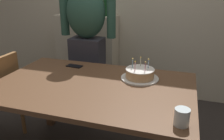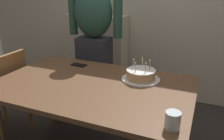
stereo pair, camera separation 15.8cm
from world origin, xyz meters
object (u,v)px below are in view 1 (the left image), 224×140
birthday_cake (140,74)px  cell_phone (74,66)px  water_glass_near (182,117)px  person_man_bearded (87,42)px

birthday_cake → cell_phone: size_ratio=2.08×
water_glass_near → cell_phone: (-0.97, 0.68, -0.04)m
birthday_cake → cell_phone: birthday_cake is taller
water_glass_near → person_man_bearded: 1.48m
birthday_cake → cell_phone: 0.64m
water_glass_near → cell_phone: 1.19m
birthday_cake → person_man_bearded: 0.84m
birthday_cake → water_glass_near: (0.34, -0.57, 0.01)m
cell_phone → person_man_bearded: person_man_bearded is taller
birthday_cake → person_man_bearded: (-0.67, 0.50, 0.09)m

